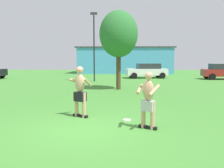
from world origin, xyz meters
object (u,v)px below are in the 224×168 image
player_in_black (80,89)px  car_white_near_post (147,70)px  player_near (148,99)px  car_red_mid_lot (224,71)px  lamp_post (94,40)px  tree_left_field (119,34)px  frisbee (127,120)px

player_in_black → car_white_near_post: player_in_black is taller
player_near → player_in_black: bearing=148.4°
player_near → car_red_mid_lot: size_ratio=0.37×
lamp_post → tree_left_field: 6.19m
player_near → lamp_post: bearing=102.0°
frisbee → car_white_near_post: car_white_near_post is taller
player_in_black → tree_left_field: tree_left_field is taller
player_in_black → car_red_mid_lot: bearing=53.5°
player_near → tree_left_field: size_ratio=0.32×
frisbee → car_red_mid_lot: bearing=57.9°
frisbee → lamp_post: bearing=100.5°
player_in_black → lamp_post: lamp_post is taller
car_white_near_post → tree_left_field: tree_left_field is taller
car_red_mid_lot → tree_left_field: (-10.69, -8.49, 2.80)m
lamp_post → car_red_mid_lot: bearing=11.9°
player_in_black → frisbee: 1.89m
car_white_near_post → tree_left_field: (-3.04, -9.90, 2.80)m
player_in_black → car_white_near_post: 18.07m
car_red_mid_lot → player_near: bearing=-119.4°
player_in_black → lamp_post: bearing=94.2°
tree_left_field → frisbee: bearing=-87.8°
tree_left_field → car_white_near_post: bearing=72.9°
player_in_black → tree_left_field: size_ratio=0.34×
player_near → player_in_black: size_ratio=0.93×
player_near → car_white_near_post: 18.98m
car_white_near_post → lamp_post: size_ratio=0.72×
player_near → lamp_post: lamp_post is taller
frisbee → tree_left_field: size_ratio=0.05×
car_red_mid_lot → tree_left_field: size_ratio=0.85×
player_in_black → lamp_post: 13.72m
lamp_post → tree_left_field: bearing=-68.7°
player_near → tree_left_field: (-0.87, 8.96, 2.77)m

